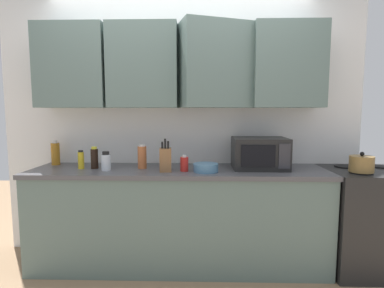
% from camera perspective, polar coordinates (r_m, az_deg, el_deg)
% --- Properties ---
extents(wall_back_with_cabinets, '(3.52, 0.51, 2.60)m').
position_cam_1_polar(wall_back_with_cabinets, '(2.90, -2.29, 9.44)').
color(wall_back_with_cabinets, white).
rests_on(wall_back_with_cabinets, ground_plane).
extents(counter_run, '(2.65, 0.63, 0.90)m').
position_cam_1_polar(counter_run, '(2.84, -2.50, -13.66)').
color(counter_run, slate).
rests_on(counter_run, ground_plane).
extents(stove_range, '(0.76, 0.64, 0.91)m').
position_cam_1_polar(stove_range, '(3.20, 30.58, -12.22)').
color(stove_range, black).
rests_on(stove_range, ground_plane).
extents(kettle, '(0.19, 0.19, 0.17)m').
position_cam_1_polar(kettle, '(2.88, 29.54, -3.31)').
color(kettle, olive).
rests_on(kettle, stove_range).
extents(microwave, '(0.48, 0.37, 0.28)m').
position_cam_1_polar(microwave, '(2.78, 12.74, -1.71)').
color(microwave, black).
rests_on(microwave, counter_run).
extents(knife_block, '(0.11, 0.13, 0.28)m').
position_cam_1_polar(knife_block, '(2.59, -5.07, -2.94)').
color(knife_block, brown).
rests_on(knife_block, counter_run).
extents(bottle_clear_tall, '(0.08, 0.08, 0.17)m').
position_cam_1_polar(bottle_clear_tall, '(2.73, -16.04, -3.24)').
color(bottle_clear_tall, silver).
rests_on(bottle_clear_tall, counter_run).
extents(bottle_spice_jar, '(0.08, 0.08, 0.22)m').
position_cam_1_polar(bottle_spice_jar, '(2.76, -9.47, -2.44)').
color(bottle_spice_jar, '#BC6638').
rests_on(bottle_spice_jar, counter_run).
extents(bottle_amber_vinegar, '(0.08, 0.08, 0.24)m').
position_cam_1_polar(bottle_amber_vinegar, '(3.19, -24.54, -1.65)').
color(bottle_amber_vinegar, '#AD701E').
rests_on(bottle_amber_vinegar, counter_run).
extents(bottle_red_sauce, '(0.07, 0.07, 0.14)m').
position_cam_1_polar(bottle_red_sauce, '(2.60, -1.47, -3.79)').
color(bottle_red_sauce, red).
rests_on(bottle_red_sauce, counter_run).
extents(bottle_yellow_mustard, '(0.05, 0.05, 0.17)m').
position_cam_1_polar(bottle_yellow_mustard, '(2.88, -20.37, -2.85)').
color(bottle_yellow_mustard, gold).
rests_on(bottle_yellow_mustard, counter_run).
extents(bottle_soy_dark, '(0.07, 0.07, 0.20)m').
position_cam_1_polar(bottle_soy_dark, '(2.85, -18.06, -2.57)').
color(bottle_soy_dark, black).
rests_on(bottle_soy_dark, counter_run).
extents(bowl_ceramic_small, '(0.21, 0.21, 0.07)m').
position_cam_1_polar(bowl_ceramic_small, '(2.58, 2.63, -4.51)').
color(bowl_ceramic_small, teal).
rests_on(bowl_ceramic_small, counter_run).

